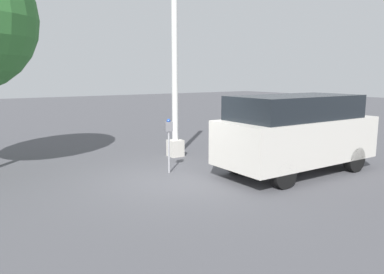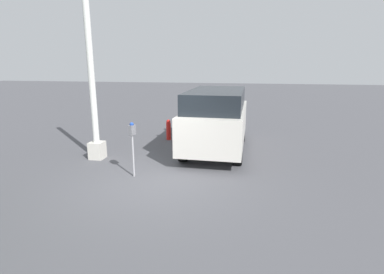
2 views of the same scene
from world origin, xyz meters
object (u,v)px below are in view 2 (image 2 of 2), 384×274
at_px(parking_meter_far, 181,113).
at_px(lamp_post, 93,101).
at_px(parked_van, 216,118).
at_px(fire_hydrant, 169,130).
at_px(parking_meter_near, 132,137).

height_order(parking_meter_far, lamp_post, lamp_post).
distance_m(lamp_post, parked_van, 4.06).
bearing_deg(fire_hydrant, parking_meter_near, -178.61).
xyz_separation_m(parking_meter_near, fire_hydrant, (4.10, 0.10, -0.70)).
xyz_separation_m(lamp_post, parked_van, (1.59, -3.67, -0.71)).
distance_m(parked_van, fire_hydrant, 2.48).
bearing_deg(parking_meter_near, lamp_post, 65.19).
bearing_deg(parked_van, lamp_post, 114.40).
height_order(parking_meter_far, parked_van, parked_van).
relative_size(parking_meter_near, lamp_post, 0.30).
bearing_deg(parking_meter_far, fire_hydrant, 172.98).
distance_m(parking_meter_near, fire_hydrant, 4.17).
bearing_deg(parked_van, fire_hydrant, 60.13).
relative_size(parked_van, fire_hydrant, 5.61).
distance_m(parking_meter_far, parked_van, 2.75).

